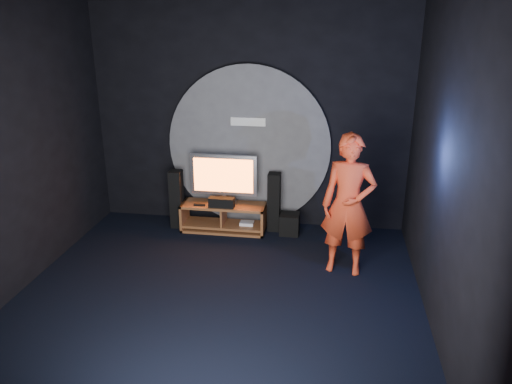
% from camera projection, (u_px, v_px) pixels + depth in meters
% --- Properties ---
extents(floor, '(5.00, 5.00, 0.00)m').
position_uv_depth(floor, '(217.00, 299.00, 6.13)').
color(floor, black).
rests_on(floor, ground).
extents(back_wall, '(5.00, 0.04, 3.50)m').
position_uv_depth(back_wall, '(249.00, 118.00, 7.86)').
color(back_wall, black).
rests_on(back_wall, ground).
extents(front_wall, '(5.00, 0.04, 3.50)m').
position_uv_depth(front_wall, '(122.00, 272.00, 3.21)').
color(front_wall, black).
rests_on(front_wall, ground).
extents(left_wall, '(0.04, 5.00, 3.50)m').
position_uv_depth(left_wall, '(6.00, 154.00, 5.89)').
color(left_wall, black).
rests_on(left_wall, ground).
extents(right_wall, '(0.04, 5.00, 3.50)m').
position_uv_depth(right_wall, '(447.00, 173.00, 5.18)').
color(right_wall, black).
rests_on(right_wall, ground).
extents(wall_disc_panel, '(2.60, 0.11, 2.60)m').
position_uv_depth(wall_disc_panel, '(249.00, 147.00, 7.96)').
color(wall_disc_panel, '#515156').
rests_on(wall_disc_panel, ground).
extents(media_console, '(1.34, 0.45, 0.45)m').
position_uv_depth(media_console, '(224.00, 219.00, 8.02)').
color(media_console, '#98512F').
rests_on(media_console, ground).
extents(tv, '(1.06, 0.22, 0.79)m').
position_uv_depth(tv, '(224.00, 177.00, 7.85)').
color(tv, '#A9A9B0').
rests_on(tv, media_console).
extents(center_speaker, '(0.40, 0.15, 0.15)m').
position_uv_depth(center_speaker, '(222.00, 202.00, 7.80)').
color(center_speaker, black).
rests_on(center_speaker, media_console).
extents(remote, '(0.18, 0.05, 0.02)m').
position_uv_depth(remote, '(199.00, 205.00, 7.87)').
color(remote, black).
rests_on(remote, media_console).
extents(tower_speaker_left, '(0.19, 0.21, 0.96)m').
position_uv_depth(tower_speaker_left, '(177.00, 199.00, 8.07)').
color(tower_speaker_left, black).
rests_on(tower_speaker_left, ground).
extents(tower_speaker_right, '(0.19, 0.21, 0.96)m').
position_uv_depth(tower_speaker_right, '(274.00, 202.00, 7.94)').
color(tower_speaker_right, black).
rests_on(tower_speaker_right, ground).
extents(subwoofer, '(0.30, 0.30, 0.33)m').
position_uv_depth(subwoofer, '(290.00, 224.00, 7.91)').
color(subwoofer, black).
rests_on(subwoofer, ground).
extents(player, '(0.75, 0.54, 1.90)m').
position_uv_depth(player, '(348.00, 205.00, 6.51)').
color(player, '#E6401F').
rests_on(player, ground).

